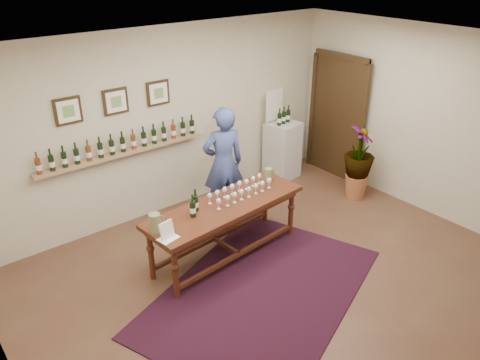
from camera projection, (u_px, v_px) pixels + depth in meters
ground at (280, 281)px, 5.83m from camera, size 6.00×6.00×0.00m
room_shell at (299, 122)px, 7.81m from camera, size 6.00×6.00×6.00m
rug at (262, 291)px, 5.66m from camera, size 3.52×2.94×0.02m
tasting_table at (226, 212)px, 6.04m from camera, size 2.27×0.88×0.79m
table_glasses at (241, 190)px, 6.16m from camera, size 1.16×0.31×0.16m
table_bottles at (194, 203)px, 5.71m from camera, size 0.30×0.20×0.30m
pitcher_left at (155, 223)px, 5.34m from camera, size 0.17×0.17×0.24m
pitcher_right at (268, 175)px, 6.52m from camera, size 0.15×0.15×0.20m
menu_card at (167, 230)px, 5.24m from camera, size 0.25×0.20×0.20m
display_pedestal at (282, 150)px, 8.31m from camera, size 0.57×0.57×1.01m
pedestal_bottles at (284, 115)px, 7.99m from camera, size 0.33×0.13×0.32m
info_sign at (274, 105)px, 8.05m from camera, size 0.42×0.08×0.58m
potted_plant at (359, 162)px, 7.54m from camera, size 0.81×0.81×1.08m
person at (223, 164)px, 6.91m from camera, size 0.72×0.58×1.74m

